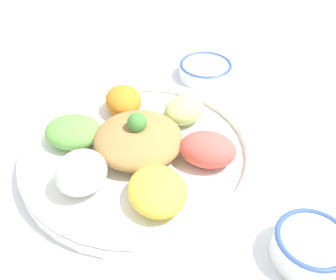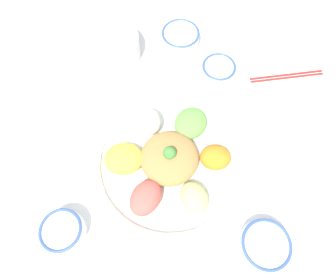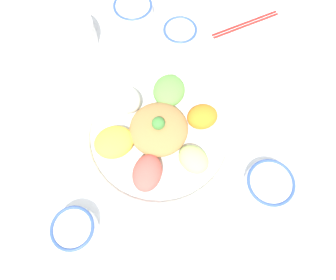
{
  "view_description": "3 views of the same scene",
  "coord_description": "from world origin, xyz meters",
  "px_view_note": "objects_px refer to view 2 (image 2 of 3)",
  "views": [
    {
      "loc": [
        0.26,
        0.43,
        0.45
      ],
      "look_at": [
        -0.02,
        0.04,
        0.04
      ],
      "focal_mm": 42.0,
      "sensor_mm": 36.0,
      "label": 1
    },
    {
      "loc": [
        -0.19,
        0.1,
        0.68
      ],
      "look_at": [
        0.06,
        0.01,
        0.08
      ],
      "focal_mm": 30.0,
      "sensor_mm": 36.0,
      "label": 2
    },
    {
      "loc": [
        -0.19,
        0.15,
        0.66
      ],
      "look_at": [
        -0.0,
        0.02,
        0.02
      ],
      "focal_mm": 30.0,
      "sensor_mm": 36.0,
      "label": 3
    }
  ],
  "objects_px": {
    "salad_platter": "(169,160)",
    "side_serving_bowl": "(108,45)",
    "serving_spoon_extra": "(21,196)",
    "chopsticks_pair_near": "(287,76)",
    "rice_bowl_plain": "(180,37)",
    "rice_bowl_blue": "(218,70)",
    "sauce_bowl_red": "(265,245)",
    "sauce_bowl_dark": "(63,231)"
  },
  "relations": [
    {
      "from": "sauce_bowl_red",
      "to": "rice_bowl_blue",
      "type": "bearing_deg",
      "value": -10.82
    },
    {
      "from": "rice_bowl_blue",
      "to": "serving_spoon_extra",
      "type": "distance_m",
      "value": 0.61
    },
    {
      "from": "salad_platter",
      "to": "serving_spoon_extra",
      "type": "bearing_deg",
      "value": 83.98
    },
    {
      "from": "sauce_bowl_red",
      "to": "rice_bowl_plain",
      "type": "bearing_deg",
      "value": -2.53
    },
    {
      "from": "side_serving_bowl",
      "to": "chopsticks_pair_near",
      "type": "height_order",
      "value": "side_serving_bowl"
    },
    {
      "from": "salad_platter",
      "to": "serving_spoon_extra",
      "type": "height_order",
      "value": "salad_platter"
    },
    {
      "from": "sauce_bowl_red",
      "to": "sauce_bowl_dark",
      "type": "bearing_deg",
      "value": 67.03
    },
    {
      "from": "sauce_bowl_dark",
      "to": "side_serving_bowl",
      "type": "xyz_separation_m",
      "value": [
        0.46,
        -0.23,
        0.01
      ]
    },
    {
      "from": "salad_platter",
      "to": "serving_spoon_extra",
      "type": "relative_size",
      "value": 2.98
    },
    {
      "from": "sauce_bowl_red",
      "to": "side_serving_bowl",
      "type": "height_order",
      "value": "side_serving_bowl"
    },
    {
      "from": "rice_bowl_plain",
      "to": "side_serving_bowl",
      "type": "xyz_separation_m",
      "value": [
        0.03,
        0.22,
        0.01
      ]
    },
    {
      "from": "chopsticks_pair_near",
      "to": "serving_spoon_extra",
      "type": "bearing_deg",
      "value": 18.8
    },
    {
      "from": "serving_spoon_extra",
      "to": "chopsticks_pair_near",
      "type": "bearing_deg",
      "value": 8.62
    },
    {
      "from": "sauce_bowl_red",
      "to": "rice_bowl_blue",
      "type": "xyz_separation_m",
      "value": [
        0.47,
        -0.09,
        0.0
      ]
    },
    {
      "from": "salad_platter",
      "to": "sauce_bowl_red",
      "type": "relative_size",
      "value": 3.4
    },
    {
      "from": "rice_bowl_blue",
      "to": "sauce_bowl_dark",
      "type": "distance_m",
      "value": 0.58
    },
    {
      "from": "side_serving_bowl",
      "to": "serving_spoon_extra",
      "type": "relative_size",
      "value": 1.44
    },
    {
      "from": "sauce_bowl_red",
      "to": "chopsticks_pair_near",
      "type": "height_order",
      "value": "sauce_bowl_red"
    },
    {
      "from": "salad_platter",
      "to": "serving_spoon_extra",
      "type": "xyz_separation_m",
      "value": [
        0.04,
        0.36,
        -0.02
      ]
    },
    {
      "from": "serving_spoon_extra",
      "to": "sauce_bowl_dark",
      "type": "bearing_deg",
      "value": -52.65
    },
    {
      "from": "rice_bowl_blue",
      "to": "chopsticks_pair_near",
      "type": "relative_size",
      "value": 0.45
    },
    {
      "from": "sauce_bowl_dark",
      "to": "chopsticks_pair_near",
      "type": "relative_size",
      "value": 0.44
    },
    {
      "from": "rice_bowl_blue",
      "to": "sauce_bowl_dark",
      "type": "relative_size",
      "value": 1.01
    },
    {
      "from": "sauce_bowl_dark",
      "to": "rice_bowl_blue",
      "type": "bearing_deg",
      "value": -59.97
    },
    {
      "from": "sauce_bowl_dark",
      "to": "sauce_bowl_red",
      "type": "bearing_deg",
      "value": -112.97
    },
    {
      "from": "sauce_bowl_red",
      "to": "rice_bowl_plain",
      "type": "xyz_separation_m",
      "value": [
        0.61,
        -0.03,
        0.01
      ]
    },
    {
      "from": "chopsticks_pair_near",
      "to": "side_serving_bowl",
      "type": "bearing_deg",
      "value": -16.67
    },
    {
      "from": "sauce_bowl_dark",
      "to": "side_serving_bowl",
      "type": "height_order",
      "value": "side_serving_bowl"
    },
    {
      "from": "salad_platter",
      "to": "side_serving_bowl",
      "type": "bearing_deg",
      "value": 7.62
    },
    {
      "from": "rice_bowl_plain",
      "to": "rice_bowl_blue",
      "type": "bearing_deg",
      "value": -156.97
    },
    {
      "from": "chopsticks_pair_near",
      "to": "serving_spoon_extra",
      "type": "distance_m",
      "value": 0.78
    },
    {
      "from": "rice_bowl_blue",
      "to": "rice_bowl_plain",
      "type": "distance_m",
      "value": 0.16
    },
    {
      "from": "sauce_bowl_red",
      "to": "side_serving_bowl",
      "type": "distance_m",
      "value": 0.67
    },
    {
      "from": "rice_bowl_plain",
      "to": "chopsticks_pair_near",
      "type": "xyz_separation_m",
      "value": [
        -0.22,
        -0.25,
        -0.02
      ]
    },
    {
      "from": "serving_spoon_extra",
      "to": "side_serving_bowl",
      "type": "bearing_deg",
      "value": 49.49
    },
    {
      "from": "sauce_bowl_dark",
      "to": "chopsticks_pair_near",
      "type": "bearing_deg",
      "value": -72.6
    },
    {
      "from": "rice_bowl_plain",
      "to": "side_serving_bowl",
      "type": "distance_m",
      "value": 0.22
    },
    {
      "from": "rice_bowl_blue",
      "to": "side_serving_bowl",
      "type": "height_order",
      "value": "side_serving_bowl"
    },
    {
      "from": "salad_platter",
      "to": "side_serving_bowl",
      "type": "distance_m",
      "value": 0.39
    },
    {
      "from": "rice_bowl_blue",
      "to": "serving_spoon_extra",
      "type": "xyz_separation_m",
      "value": [
        -0.17,
        0.59,
        -0.02
      ]
    },
    {
      "from": "salad_platter",
      "to": "rice_bowl_blue",
      "type": "height_order",
      "value": "salad_platter"
    },
    {
      "from": "sauce_bowl_red",
      "to": "rice_bowl_blue",
      "type": "distance_m",
      "value": 0.48
    }
  ]
}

